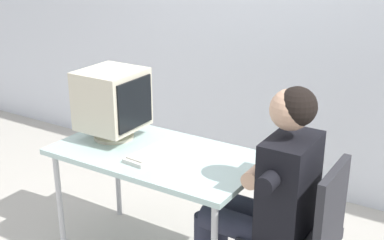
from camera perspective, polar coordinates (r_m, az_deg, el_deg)
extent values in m
cylinder|color=#B7B7BC|center=(3.33, -14.64, -9.15)|extent=(0.04, 0.04, 0.70)
cylinder|color=#B7B7BC|center=(3.68, -8.39, -5.69)|extent=(0.04, 0.04, 0.70)
cylinder|color=#B7B7BC|center=(3.15, 7.61, -10.43)|extent=(0.04, 0.04, 0.70)
cube|color=silver|center=(3.01, -4.01, -3.89)|extent=(1.23, 0.68, 0.03)
cylinder|color=beige|center=(3.24, -8.77, -1.79)|extent=(0.25, 0.25, 0.02)
cylinder|color=beige|center=(3.22, -8.81, -1.18)|extent=(0.06, 0.06, 0.05)
cube|color=beige|center=(3.15, -9.01, 2.36)|extent=(0.35, 0.37, 0.36)
cube|color=black|center=(3.04, -6.44, 1.82)|extent=(0.01, 0.31, 0.30)
cube|color=silver|center=(2.98, -4.00, -3.54)|extent=(0.17, 0.45, 0.02)
cube|color=beige|center=(2.97, -4.01, -3.25)|extent=(0.15, 0.40, 0.01)
cube|color=#2D2D33|center=(2.78, 10.82, -13.16)|extent=(0.45, 0.45, 0.06)
cube|color=#2D2D33|center=(2.60, 15.40, -9.67)|extent=(0.04, 0.40, 0.44)
cube|color=black|center=(2.63, 10.86, -7.33)|extent=(0.22, 0.36, 0.53)
sphere|color=tan|center=(2.47, 11.05, 1.15)|extent=(0.21, 0.21, 0.21)
sphere|color=black|center=(2.46, 11.73, 1.47)|extent=(0.20, 0.20, 0.20)
cylinder|color=#262838|center=(2.76, 5.41, -11.86)|extent=(0.44, 0.14, 0.14)
cylinder|color=#262838|center=(2.90, 7.04, -10.22)|extent=(0.44, 0.14, 0.14)
cylinder|color=#262838|center=(3.11, 3.05, -13.02)|extent=(0.11, 0.11, 0.49)
cylinder|color=black|center=(2.40, 8.71, -6.81)|extent=(0.09, 0.14, 0.09)
cylinder|color=black|center=(2.76, 12.26, -3.33)|extent=(0.09, 0.14, 0.09)
cylinder|color=tan|center=(2.64, 8.13, -5.38)|extent=(0.09, 0.36, 0.09)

